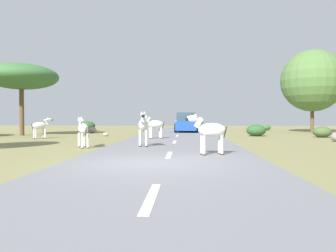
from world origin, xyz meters
The scene contains 18 objects.
ground_plane centered at (0.00, 0.00, 0.00)m, with size 90.00×90.00×0.00m, color olive.
road centered at (0.48, 0.00, 0.03)m, with size 6.00×64.00×0.05m, color slate.
lane_markings centered at (0.48, -1.00, 0.05)m, with size 0.16×56.00×0.01m.
zebra_0 centered at (-0.83, 5.32, 0.98)m, with size 0.55×1.65×1.56m.
zebra_1 centered at (-8.10, 11.07, 0.81)m, with size 1.05×1.23×1.36m.
zebra_2 centered at (-0.85, 10.72, 0.91)m, with size 1.44×0.87×1.45m.
zebra_3 centered at (1.87, 2.08, 0.89)m, with size 1.48×0.63×1.42m.
zebra_4 centered at (-3.47, 5.00, 0.83)m, with size 0.93×1.35×1.39m.
car_0 centered at (0.97, 26.51, 0.85)m, with size 2.06×4.36×1.74m.
car_1 centered at (1.18, 20.25, 0.85)m, with size 2.13×4.40×1.74m.
tree_0 centered at (-11.18, 14.70, 4.38)m, with size 5.38×5.38×5.34m.
tree_3 centered at (12.42, 20.70, 4.64)m, with size 5.53×5.53×7.41m.
bush_0 centered at (10.28, 13.33, 0.37)m, with size 1.22×1.10×0.73m, color #425B2D.
bush_1 centered at (6.16, 14.63, 0.42)m, with size 1.40×1.26×0.84m, color #2D5628.
bush_3 centered at (-8.95, 23.72, 0.49)m, with size 1.63×1.47×0.98m, color #2D5628.
bush_4 centered at (9.57, 25.77, 0.30)m, with size 1.01×0.91×0.61m, color #386633.
rock_0 centered at (-6.95, 18.64, 0.26)m, with size 0.68×0.53×0.52m, color gray.
rock_1 centered at (-4.63, 13.95, 0.14)m, with size 0.40×0.32×0.27m, color #A89E8C.
Camera 1 is at (1.01, -9.17, 1.33)m, focal length 34.95 mm.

